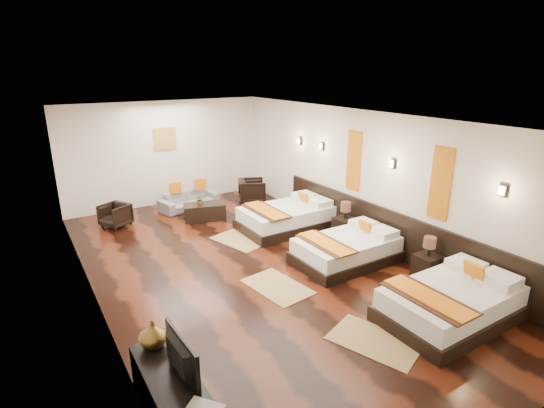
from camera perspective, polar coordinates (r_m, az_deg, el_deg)
floor at (r=8.08m, az=-2.68°, el=-8.56°), size 5.50×9.50×0.01m
ceiling at (r=7.27m, az=-3.01°, el=11.56°), size 5.50×9.50×0.01m
back_wall at (r=11.82m, az=-14.27°, el=6.71°), size 5.50×0.01×2.80m
left_wall at (r=6.74m, az=-23.70°, el=-2.78°), size 0.01×9.50×2.80m
right_wall at (r=9.16m, az=12.36°, el=3.64°), size 0.01×9.50×2.80m
headboard_panel at (r=8.90m, az=15.33°, el=-3.48°), size 0.08×6.60×0.90m
bed_near at (r=6.99m, az=23.27°, el=-12.19°), size 2.11×1.33×0.80m
bed_mid at (r=8.32m, az=10.22°, el=-6.05°), size 2.00×1.26×0.76m
bed_far at (r=9.84m, az=2.09°, el=-1.77°), size 2.15×1.35×0.82m
nightstand_a at (r=8.06m, az=20.36°, el=-7.65°), size 0.40×0.40×0.80m
nightstand_b at (r=9.41m, az=9.88°, el=-2.90°), size 0.42×0.42×0.84m
jute_mat_near at (r=6.28m, az=13.79°, el=-17.68°), size 1.13×1.39×0.01m
jute_mat_mid at (r=7.40m, az=0.73°, el=-11.18°), size 0.90×1.29×0.01m
jute_mat_far at (r=9.27m, az=-4.45°, el=-4.93°), size 1.05×1.36×0.01m
tv_console at (r=4.92m, az=-12.73°, el=-25.36°), size 0.50×1.80×0.55m
tv at (r=4.70m, az=-13.13°, el=-19.70°), size 0.14×0.81×0.47m
figurine at (r=5.20m, az=-15.93°, el=-16.70°), size 0.39×0.39×0.34m
sofa at (r=11.49m, az=-11.24°, el=0.61°), size 1.72×0.99×0.47m
armchair_left at (r=10.65m, az=-20.59°, el=-1.43°), size 0.81×0.80×0.55m
armchair_right at (r=11.77m, az=-2.73°, el=1.83°), size 0.94×0.92×0.65m
coffee_table at (r=10.57m, az=-9.16°, el=-1.03°), size 1.10×0.77×0.40m
table_plant at (r=10.47m, az=-9.81°, el=0.64°), size 0.25×0.23×0.26m
orange_panel_a at (r=7.88m, az=21.99°, el=2.63°), size 0.04×0.40×1.30m
orange_panel_b at (r=9.29m, az=11.11°, el=5.82°), size 0.04×0.40×1.30m
sconce_near at (r=7.26m, az=28.92°, el=1.65°), size 0.07×0.12×0.18m
sconce_mid at (r=8.49m, az=16.09°, el=5.34°), size 0.07×0.12×0.18m
sconce_far at (r=10.06m, az=6.78°, el=7.83°), size 0.07×0.12×0.18m
sconce_lounge at (r=10.77m, az=3.77°, el=8.59°), size 0.07×0.12×0.18m
gold_artwork at (r=11.73m, az=-14.39°, el=8.61°), size 0.60×0.04×0.60m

